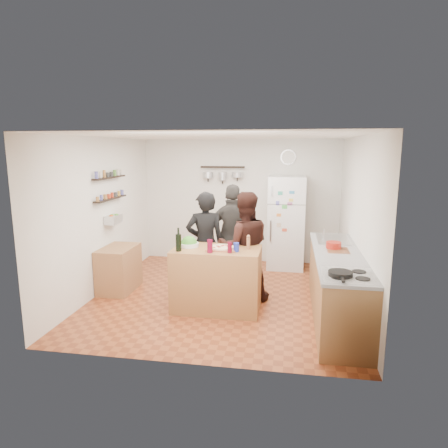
% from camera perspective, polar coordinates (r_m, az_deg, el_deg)
% --- Properties ---
extents(room_shell, '(4.20, 4.20, 4.20)m').
position_cam_1_polar(room_shell, '(6.54, 0.42, 1.33)').
color(room_shell, brown).
rests_on(room_shell, ground).
extents(prep_island, '(1.25, 0.72, 0.91)m').
position_cam_1_polar(prep_island, '(5.85, -1.04, -7.85)').
color(prep_island, olive).
rests_on(prep_island, floor).
extents(pizza_board, '(0.42, 0.34, 0.02)m').
position_cam_1_polar(pizza_board, '(5.69, -0.30, -3.52)').
color(pizza_board, '#965236').
rests_on(pizza_board, prep_island).
extents(pizza, '(0.34, 0.34, 0.02)m').
position_cam_1_polar(pizza, '(5.68, -0.30, -3.33)').
color(pizza, '#D2B58A').
rests_on(pizza, pizza_board).
extents(salad_bowl, '(0.28, 0.28, 0.06)m').
position_cam_1_polar(salad_bowl, '(5.85, -5.01, -2.96)').
color(salad_bowl, silver).
rests_on(salad_bowl, prep_island).
extents(wine_bottle, '(0.08, 0.08, 0.24)m').
position_cam_1_polar(wine_bottle, '(5.60, -6.51, -2.65)').
color(wine_bottle, black).
rests_on(wine_bottle, prep_island).
extents(wine_glass_near, '(0.08, 0.08, 0.18)m').
position_cam_1_polar(wine_glass_near, '(5.48, -2.03, -3.20)').
color(wine_glass_near, '#5E0820').
rests_on(wine_glass_near, prep_island).
extents(wine_glass_far, '(0.06, 0.06, 0.15)m').
position_cam_1_polar(wine_glass_far, '(5.48, 0.82, -3.37)').
color(wine_glass_far, '#530718').
rests_on(wine_glass_far, prep_island).
extents(pepper_mill, '(0.05, 0.05, 0.16)m').
position_cam_1_polar(pepper_mill, '(5.69, 3.50, -2.80)').
color(pepper_mill, '#8E5C3B').
rests_on(pepper_mill, prep_island).
extents(salt_canister, '(0.08, 0.08, 0.13)m').
position_cam_1_polar(salt_canister, '(5.55, 1.77, -3.33)').
color(salt_canister, '#1B2A99').
rests_on(salt_canister, prep_island).
extents(person_left, '(0.70, 0.57, 1.67)m').
position_cam_1_polar(person_left, '(6.34, -2.70, -2.83)').
color(person_left, black).
rests_on(person_left, floor).
extents(person_center, '(0.96, 0.83, 1.69)m').
position_cam_1_polar(person_center, '(6.13, 2.89, -3.22)').
color(person_center, black).
rests_on(person_center, floor).
extents(person_back, '(1.05, 0.48, 1.75)m').
position_cam_1_polar(person_back, '(6.66, 1.38, -1.81)').
color(person_back, '#2A2725').
rests_on(person_back, floor).
extents(counter_run, '(0.63, 2.63, 0.90)m').
position_cam_1_polar(counter_run, '(5.79, 15.90, -8.55)').
color(counter_run, '#9E7042').
rests_on(counter_run, floor).
extents(stove_top, '(0.60, 0.62, 0.02)m').
position_cam_1_polar(stove_top, '(4.75, 17.41, -7.06)').
color(stove_top, white).
rests_on(stove_top, counter_run).
extents(skillet, '(0.27, 0.27, 0.05)m').
position_cam_1_polar(skillet, '(4.68, 16.30, -6.82)').
color(skillet, black).
rests_on(skillet, stove_top).
extents(sink, '(0.50, 0.80, 0.03)m').
position_cam_1_polar(sink, '(6.48, 15.32, -2.18)').
color(sink, silver).
rests_on(sink, counter_run).
extents(cutting_board, '(0.30, 0.40, 0.02)m').
position_cam_1_polar(cutting_board, '(5.83, 15.95, -3.70)').
color(cutting_board, brown).
rests_on(cutting_board, counter_run).
extents(red_bowl, '(0.21, 0.21, 0.09)m').
position_cam_1_polar(red_bowl, '(5.91, 15.38, -2.92)').
color(red_bowl, '#9E1D12').
rests_on(red_bowl, counter_run).
extents(fridge, '(0.70, 0.68, 1.80)m').
position_cam_1_polar(fridge, '(7.87, 8.86, 0.21)').
color(fridge, white).
rests_on(fridge, floor).
extents(wall_clock, '(0.30, 0.03, 0.30)m').
position_cam_1_polar(wall_clock, '(8.07, 9.15, 9.40)').
color(wall_clock, silver).
rests_on(wall_clock, back_wall).
extents(spice_shelf_lower, '(0.12, 1.00, 0.02)m').
position_cam_1_polar(spice_shelf_lower, '(6.90, -15.89, 3.51)').
color(spice_shelf_lower, black).
rests_on(spice_shelf_lower, left_wall).
extents(spice_shelf_upper, '(0.12, 1.00, 0.02)m').
position_cam_1_polar(spice_shelf_upper, '(6.87, -16.04, 6.40)').
color(spice_shelf_upper, black).
rests_on(spice_shelf_upper, left_wall).
extents(produce_basket, '(0.18, 0.35, 0.14)m').
position_cam_1_polar(produce_basket, '(6.94, -15.52, 0.64)').
color(produce_basket, silver).
rests_on(produce_basket, left_wall).
extents(side_table, '(0.50, 0.80, 0.73)m').
position_cam_1_polar(side_table, '(6.85, -14.77, -6.21)').
color(side_table, '#AB7747').
rests_on(side_table, floor).
extents(pot_rack, '(0.90, 0.04, 0.04)m').
position_cam_1_polar(pot_rack, '(8.11, -0.21, 8.13)').
color(pot_rack, black).
rests_on(pot_rack, back_wall).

